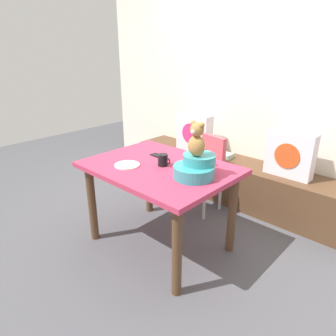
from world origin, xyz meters
name	(u,v)px	position (x,y,z in m)	size (l,w,h in m)	color
ground_plane	(160,243)	(0.00, 0.00, 0.00)	(8.00, 8.00, 0.00)	#4C4C51
back_wall	(255,80)	(0.00, 1.45, 1.30)	(4.40, 0.10, 2.60)	silver
window_bench	(234,180)	(0.00, 1.18, 0.23)	(2.60, 0.44, 0.46)	brown
pillow_floral_left	(194,132)	(-0.57, 1.16, 0.68)	(0.44, 0.15, 0.44)	silver
pillow_floral_right	(290,154)	(0.59, 1.16, 0.68)	(0.44, 0.15, 0.44)	silver
book_stack	(223,155)	(-0.16, 1.18, 0.49)	(0.20, 0.14, 0.05)	#98BAA4
dining_table	(160,179)	(0.00, 0.00, 0.63)	(1.17, 0.87, 0.74)	#B73351
highchair	(204,164)	(-0.11, 0.75, 0.52)	(0.37, 0.49, 0.79)	#D84C59
infant_seat_teal	(196,167)	(0.35, 0.02, 0.81)	(0.30, 0.33, 0.16)	teal
teddy_bear	(197,140)	(0.35, 0.02, 1.02)	(0.13, 0.12, 0.25)	#A57A40
ketchup_bottle	(202,156)	(0.25, 0.22, 0.83)	(0.07, 0.07, 0.18)	red
coffee_mug	(163,160)	(0.02, 0.02, 0.79)	(0.12, 0.08, 0.09)	black
dinner_plate_near	(127,165)	(-0.19, -0.18, 0.75)	(0.20, 0.20, 0.01)	white
cell_phone	(158,156)	(-0.17, 0.15, 0.74)	(0.07, 0.14, 0.01)	black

